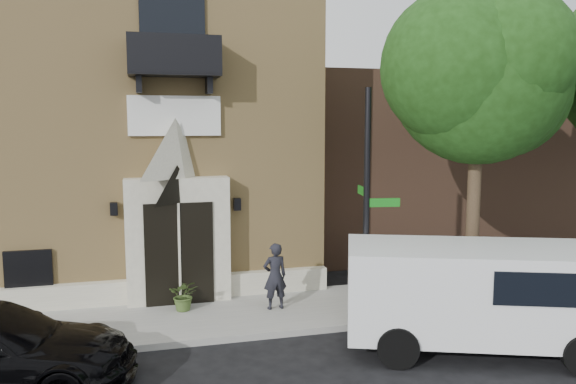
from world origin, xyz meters
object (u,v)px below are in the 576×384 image
(pedestrian_near, at_px, (275,276))
(fire_hydrant, at_px, (498,290))
(street_sign, at_px, (367,206))
(dumpster, at_px, (533,276))
(cargo_van, at_px, (489,293))

(pedestrian_near, bearing_deg, fire_hydrant, 163.67)
(street_sign, xyz_separation_m, dumpster, (4.75, 0.25, -2.05))
(cargo_van, bearing_deg, dumpster, 58.61)
(street_sign, xyz_separation_m, pedestrian_near, (-1.85, 1.31, -1.87))
(street_sign, height_order, dumpster, street_sign)
(cargo_van, bearing_deg, fire_hydrant, 71.38)
(fire_hydrant, relative_size, pedestrian_near, 0.45)
(cargo_van, xyz_separation_m, dumpster, (2.84, 2.22, -0.43))
(fire_hydrant, bearing_deg, dumpster, 0.47)
(fire_hydrant, relative_size, dumpster, 0.34)
(cargo_van, height_order, dumpster, cargo_van)
(cargo_van, relative_size, street_sign, 1.08)
(street_sign, relative_size, dumpster, 2.44)
(dumpster, height_order, pedestrian_near, pedestrian_near)
(pedestrian_near, bearing_deg, dumpster, 165.43)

